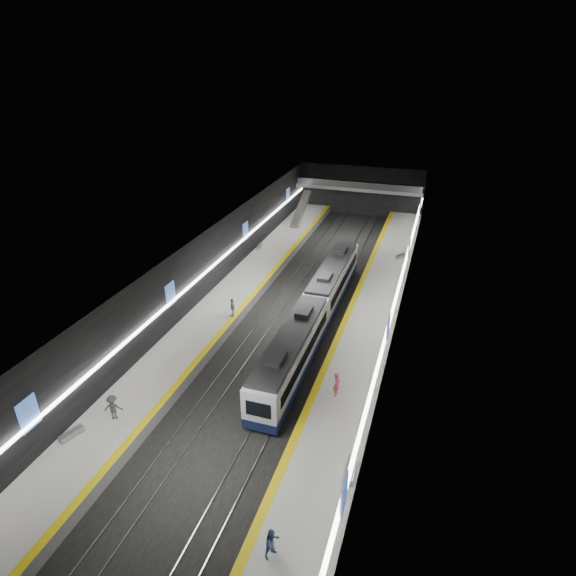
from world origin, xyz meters
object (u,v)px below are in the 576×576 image
(train, at_px, (315,311))
(escalator, at_px, (301,209))
(bench_left_far, at_px, (259,247))
(bench_right_near, at_px, (350,471))
(bench_left_near, at_px, (72,434))
(passenger_right_a, at_px, (337,384))
(passenger_right_b, at_px, (272,543))
(passenger_left_a, at_px, (232,307))
(passenger_left_b, at_px, (113,408))
(bench_right_far, at_px, (400,256))

(train, bearing_deg, escalator, 109.07)
(bench_left_far, relative_size, bench_right_near, 0.84)
(bench_left_near, distance_m, passenger_right_a, 18.97)
(passenger_right_b, relative_size, passenger_left_a, 0.96)
(bench_left_near, bearing_deg, passenger_left_b, 74.86)
(passenger_left_b, bearing_deg, bench_left_near, 32.98)
(escalator, xyz_separation_m, bench_right_near, (17.00, -46.25, -1.65))
(escalator, height_order, bench_right_near, escalator)
(bench_right_far, bearing_deg, escalator, 172.08)
(bench_right_near, bearing_deg, passenger_left_a, 130.19)
(bench_right_near, distance_m, passenger_right_a, 7.66)
(passenger_right_a, xyz_separation_m, passenger_right_b, (-0.26, -13.75, -0.05))
(passenger_left_b, bearing_deg, escalator, -112.00)
(passenger_left_a, bearing_deg, passenger_left_b, -31.20)
(bench_right_near, height_order, bench_right_far, bench_right_near)
(passenger_right_a, relative_size, passenger_left_a, 1.01)
(passenger_right_a, bearing_deg, passenger_left_a, 58.69)
(bench_left_near, height_order, passenger_right_b, passenger_right_b)
(train, xyz_separation_m, passenger_left_a, (-8.00, -1.39, -0.22))
(train, height_order, passenger_right_a, train)
(bench_right_near, distance_m, passenger_left_b, 17.03)
(train, distance_m, passenger_right_b, 24.25)
(bench_right_near, bearing_deg, train, 108.93)
(bench_left_near, bearing_deg, train, 79.55)
(bench_right_near, xyz_separation_m, passenger_left_a, (-15.00, 15.94, 0.73))
(escalator, distance_m, passenger_left_b, 46.52)
(passenger_left_a, bearing_deg, escalator, 159.67)
(bench_left_near, distance_m, passenger_left_a, 19.00)
(passenger_right_b, distance_m, passenger_left_a, 25.59)
(passenger_right_a, xyz_separation_m, passenger_left_b, (-14.48, -7.45, 0.01))
(bench_left_far, height_order, passenger_right_b, passenger_right_b)
(train, bearing_deg, passenger_right_a, -66.22)
(bench_right_far, height_order, passenger_left_a, passenger_left_a)
(bench_left_far, bearing_deg, bench_right_far, -0.45)
(bench_left_near, bearing_deg, escalator, 107.89)
(train, bearing_deg, bench_right_far, 71.95)
(bench_right_far, height_order, passenger_right_a, passenger_right_a)
(bench_right_near, relative_size, passenger_left_a, 1.03)
(bench_left_near, xyz_separation_m, passenger_right_b, (15.92, -3.87, 0.72))
(passenger_right_a, bearing_deg, bench_right_near, -156.83)
(train, height_order, passenger_left_b, train)
(bench_right_near, xyz_separation_m, passenger_right_b, (-2.80, -6.55, 0.68))
(train, xyz_separation_m, bench_left_near, (-11.72, -20.01, -0.99))
(bench_right_near, bearing_deg, bench_right_far, 88.28)
(escalator, height_order, passenger_right_a, escalator)
(train, relative_size, bench_right_far, 18.80)
(escalator, height_order, bench_left_far, escalator)
(bench_left_far, distance_m, passenger_left_b, 34.01)
(escalator, distance_m, passenger_left_a, 30.39)
(escalator, xyz_separation_m, passenger_left_a, (2.00, -30.31, -0.93))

